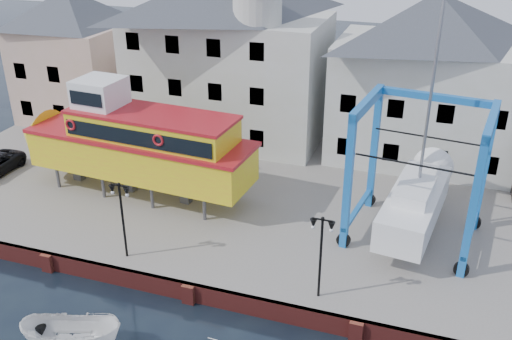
% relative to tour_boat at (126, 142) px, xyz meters
% --- Properties ---
extents(ground, '(140.00, 140.00, 0.00)m').
position_rel_tour_boat_xyz_m(ground, '(7.43, -7.62, -4.31)').
color(ground, black).
rests_on(ground, ground).
extents(hardstanding, '(44.00, 22.00, 1.00)m').
position_rel_tour_boat_xyz_m(hardstanding, '(7.43, 3.38, -3.81)').
color(hardstanding, slate).
rests_on(hardstanding, ground).
extents(quay_wall, '(44.00, 0.47, 1.00)m').
position_rel_tour_boat_xyz_m(quay_wall, '(7.43, -7.52, -3.81)').
color(quay_wall, maroon).
rests_on(quay_wall, ground).
extents(building_pink, '(8.00, 7.00, 10.30)m').
position_rel_tour_boat_xyz_m(building_pink, '(-10.57, 10.38, 1.84)').
color(building_pink, '#CDA79C').
rests_on(building_pink, hardstanding).
extents(building_white_main, '(14.00, 8.30, 14.00)m').
position_rel_tour_boat_xyz_m(building_white_main, '(2.56, 10.77, 3.04)').
color(building_white_main, beige).
rests_on(building_white_main, hardstanding).
extents(building_white_right, '(12.00, 8.00, 11.20)m').
position_rel_tour_boat_xyz_m(building_white_right, '(16.43, 11.38, 2.29)').
color(building_white_right, beige).
rests_on(building_white_right, hardstanding).
extents(lamp_post_left, '(1.12, 0.32, 4.20)m').
position_rel_tour_boat_xyz_m(lamp_post_left, '(3.43, -6.42, -0.13)').
color(lamp_post_left, black).
rests_on(lamp_post_left, hardstanding).
extents(lamp_post_right, '(1.12, 0.32, 4.20)m').
position_rel_tour_boat_xyz_m(lamp_post_right, '(13.43, -6.42, -0.13)').
color(lamp_post_right, black).
rests_on(lamp_post_right, hardstanding).
extents(tour_boat, '(16.33, 4.97, 7.01)m').
position_rel_tour_boat_xyz_m(tour_boat, '(0.00, 0.00, 0.00)').
color(tour_boat, '#59595E').
rests_on(tour_boat, hardstanding).
extents(travel_lift, '(7.25, 9.66, 14.26)m').
position_rel_tour_boat_xyz_m(travel_lift, '(17.08, 0.94, -0.93)').
color(travel_lift, '#0F67B0').
rests_on(travel_lift, hardstanding).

